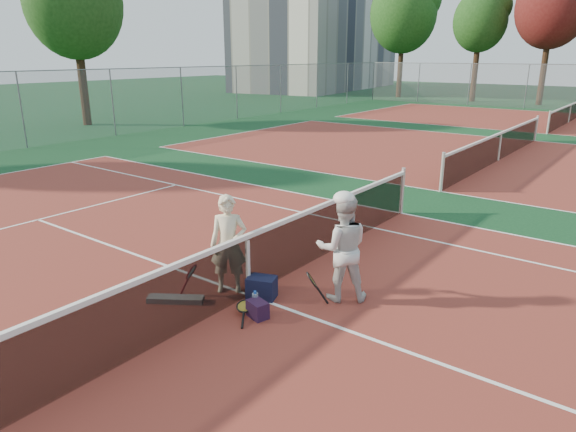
% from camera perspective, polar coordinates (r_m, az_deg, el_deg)
% --- Properties ---
extents(ground, '(130.00, 130.00, 0.00)m').
position_cam_1_polar(ground, '(8.17, -4.39, -8.78)').
color(ground, '#0F381B').
rests_on(ground, ground).
extents(court_main, '(23.77, 10.97, 0.01)m').
position_cam_1_polar(court_main, '(8.17, -4.39, -8.76)').
color(court_main, maroon).
rests_on(court_main, ground).
extents(court_far_a, '(23.77, 10.97, 0.01)m').
position_cam_1_polar(court_far_a, '(19.91, 22.31, 5.74)').
color(court_far_a, maroon).
rests_on(court_far_a, ground).
extents(court_far_b, '(23.77, 10.97, 0.01)m').
position_cam_1_polar(court_far_b, '(33.02, 28.69, 9.11)').
color(court_far_b, maroon).
rests_on(court_far_b, ground).
extents(net_main, '(0.10, 10.98, 1.02)m').
position_cam_1_polar(net_main, '(7.96, -4.47, -5.49)').
color(net_main, black).
rests_on(net_main, ground).
extents(net_far_a, '(0.10, 10.98, 1.02)m').
position_cam_1_polar(net_far_a, '(19.82, 22.48, 7.17)').
color(net_far_a, black).
rests_on(net_far_a, ground).
extents(net_far_b, '(0.10, 10.98, 1.02)m').
position_cam_1_polar(net_far_b, '(32.97, 28.82, 9.98)').
color(net_far_b, black).
rests_on(net_far_b, ground).
extents(fence_left, '(0.06, 54.50, 3.00)m').
position_cam_1_polar(fence_left, '(24.29, -23.01, 11.15)').
color(fence_left, slate).
rests_on(fence_left, ground).
extents(apartment_block, '(12.96, 23.18, 15.00)m').
position_cam_1_polar(apartment_block, '(59.52, 3.67, 21.20)').
color(apartment_block, beige).
rests_on(apartment_block, ground).
extents(player_a, '(0.69, 0.65, 1.58)m').
position_cam_1_polar(player_a, '(8.04, -6.62, -3.16)').
color(player_a, beige).
rests_on(player_a, ground).
extents(player_b, '(1.01, 0.98, 1.65)m').
position_cam_1_polar(player_b, '(7.78, 6.07, -3.59)').
color(player_b, silver).
rests_on(player_b, ground).
extents(racket_red, '(0.37, 0.35, 0.55)m').
position_cam_1_polar(racket_red, '(8.12, -10.64, -7.10)').
color(racket_red, maroon).
rests_on(racket_red, ground).
extents(racket_black_held, '(0.44, 0.43, 0.52)m').
position_cam_1_polar(racket_black_held, '(7.76, 2.64, -8.08)').
color(racket_black_held, black).
rests_on(racket_black_held, ground).
extents(racket_spare, '(0.57, 0.64, 0.15)m').
position_cam_1_polar(racket_spare, '(7.62, -4.85, -10.20)').
color(racket_spare, black).
rests_on(racket_spare, ground).
extents(sports_bag_navy, '(0.51, 0.43, 0.34)m').
position_cam_1_polar(sports_bag_navy, '(8.01, -2.94, -7.94)').
color(sports_bag_navy, black).
rests_on(sports_bag_navy, ground).
extents(sports_bag_purple, '(0.36, 0.29, 0.25)m').
position_cam_1_polar(sports_bag_purple, '(7.48, -3.40, -10.32)').
color(sports_bag_purple, black).
rests_on(sports_bag_purple, ground).
extents(net_cover_canvas, '(0.82, 0.64, 0.09)m').
position_cam_1_polar(net_cover_canvas, '(8.11, -12.38, -9.03)').
color(net_cover_canvas, slate).
rests_on(net_cover_canvas, ground).
extents(water_bottle, '(0.09, 0.09, 0.30)m').
position_cam_1_polar(water_bottle, '(7.60, -3.66, -9.60)').
color(water_bottle, '#C2E0F6').
rests_on(water_bottle, ground).
extents(tree_back_0, '(5.64, 5.64, 10.17)m').
position_cam_1_polar(tree_back_0, '(47.94, 12.71, 21.03)').
color(tree_back_0, '#382314').
rests_on(tree_back_0, ground).
extents(tree_back_1, '(4.10, 4.10, 8.47)m').
position_cam_1_polar(tree_back_1, '(45.05, 20.57, 19.58)').
color(tree_back_1, '#382314').
rests_on(tree_back_1, ground).
extents(tree_back_maroon, '(5.06, 5.06, 9.77)m').
position_cam_1_polar(tree_back_maroon, '(43.92, 27.32, 19.89)').
color(tree_back_maroon, '#382314').
rests_on(tree_back_maroon, ground).
extents(tree_left_1, '(4.85, 4.85, 8.91)m').
position_cam_1_polar(tree_left_1, '(29.99, -22.72, 20.99)').
color(tree_left_1, '#382314').
rests_on(tree_left_1, ground).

